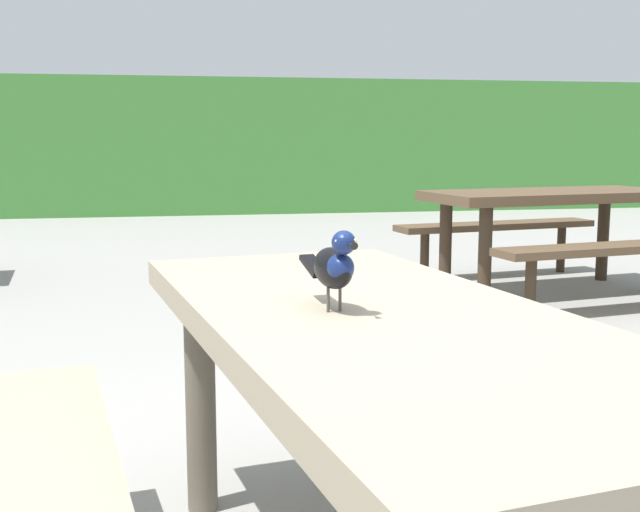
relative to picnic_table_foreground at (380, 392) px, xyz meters
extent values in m
cube|color=#428438|center=(-0.06, 10.71, 0.43)|extent=(28.00, 1.65, 1.98)
cube|color=gray|center=(0.00, 0.00, 0.15)|extent=(1.04, 1.90, 0.07)
cylinder|color=#635B4C|center=(-0.38, 0.65, -0.22)|extent=(0.09, 0.09, 0.67)
cylinder|color=#635B4C|center=(0.15, 0.74, -0.22)|extent=(0.09, 0.09, 0.67)
cube|color=gray|center=(-0.69, -0.11, -0.14)|extent=(0.55, 1.73, 0.05)
cylinder|color=#635B4C|center=(-0.79, 0.52, -0.36)|extent=(0.07, 0.07, 0.39)
cube|color=gray|center=(0.69, 0.11, -0.14)|extent=(0.55, 1.73, 0.05)
cylinder|color=#635B4C|center=(0.59, 0.75, -0.36)|extent=(0.07, 0.07, 0.39)
ellipsoid|color=black|center=(-0.10, 0.02, 0.28)|extent=(0.10, 0.16, 0.09)
ellipsoid|color=navy|center=(-0.10, -0.02, 0.29)|extent=(0.07, 0.08, 0.06)
sphere|color=navy|center=(-0.09, -0.04, 0.34)|extent=(0.05, 0.05, 0.05)
sphere|color=#EAE08C|center=(-0.07, -0.05, 0.35)|extent=(0.01, 0.01, 0.01)
sphere|color=#EAE08C|center=(-0.11, -0.05, 0.35)|extent=(0.01, 0.01, 0.01)
cone|color=black|center=(-0.09, -0.08, 0.34)|extent=(0.02, 0.03, 0.02)
cube|color=black|center=(-0.13, 0.14, 0.27)|extent=(0.05, 0.10, 0.04)
cylinder|color=#47423D|center=(-0.09, 0.02, 0.21)|extent=(0.01, 0.01, 0.05)
cylinder|color=#47423D|center=(-0.12, 0.01, 0.21)|extent=(0.01, 0.01, 0.05)
cube|color=brown|center=(2.25, 3.63, 0.15)|extent=(1.90, 1.04, 0.07)
cylinder|color=#382B1D|center=(2.90, 4.01, -0.22)|extent=(0.09, 0.09, 0.67)
cylinder|color=#382B1D|center=(1.60, 3.25, -0.22)|extent=(0.09, 0.09, 0.67)
cylinder|color=#382B1D|center=(1.51, 3.78, -0.22)|extent=(0.09, 0.09, 0.67)
cube|color=brown|center=(2.36, 2.94, -0.14)|extent=(1.73, 0.56, 0.05)
cylinder|color=#382B1D|center=(1.73, 2.83, -0.36)|extent=(0.07, 0.07, 0.39)
cube|color=brown|center=(2.13, 4.32, -0.14)|extent=(1.73, 0.56, 0.05)
cylinder|color=#382B1D|center=(2.77, 4.42, -0.36)|extent=(0.07, 0.07, 0.39)
cylinder|color=#382B1D|center=(1.50, 4.21, -0.36)|extent=(0.07, 0.07, 0.39)
camera|label=1|loc=(-0.45, -1.64, 0.56)|focal=44.41mm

